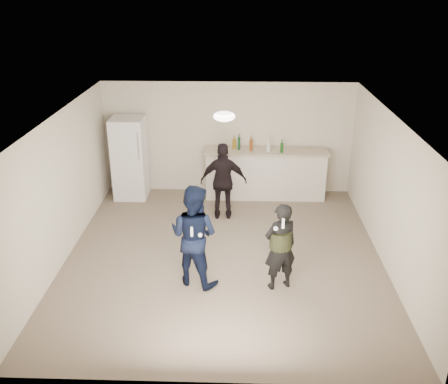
{
  "coord_description": "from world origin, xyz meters",
  "views": [
    {
      "loc": [
        0.26,
        -7.65,
        4.52
      ],
      "look_at": [
        0.0,
        0.2,
        1.15
      ],
      "focal_mm": 40.0,
      "sensor_mm": 36.0,
      "label": 1
    }
  ],
  "objects_px": {
    "fridge": "(130,158)",
    "shaker": "(220,148)",
    "counter": "(265,174)",
    "spectator": "(224,181)",
    "man": "(194,235)",
    "woman": "(280,247)"
  },
  "relations": [
    {
      "from": "spectator",
      "to": "woman",
      "type": "bearing_deg",
      "value": 110.32
    },
    {
      "from": "man",
      "to": "spectator",
      "type": "relative_size",
      "value": 1.06
    },
    {
      "from": "counter",
      "to": "fridge",
      "type": "distance_m",
      "value": 3.0
    },
    {
      "from": "counter",
      "to": "man",
      "type": "xyz_separation_m",
      "value": [
        -1.27,
        -3.47,
        0.31
      ]
    },
    {
      "from": "spectator",
      "to": "man",
      "type": "bearing_deg",
      "value": 80.05
    },
    {
      "from": "fridge",
      "to": "spectator",
      "type": "height_order",
      "value": "fridge"
    },
    {
      "from": "shaker",
      "to": "spectator",
      "type": "xyz_separation_m",
      "value": [
        0.11,
        -0.98,
        -0.38
      ]
    },
    {
      "from": "counter",
      "to": "woman",
      "type": "bearing_deg",
      "value": -88.87
    },
    {
      "from": "man",
      "to": "counter",
      "type": "bearing_deg",
      "value": -85.97
    },
    {
      "from": "shaker",
      "to": "man",
      "type": "xyz_separation_m",
      "value": [
        -0.28,
        -3.35,
        -0.34
      ]
    },
    {
      "from": "fridge",
      "to": "man",
      "type": "distance_m",
      "value": 3.8
    },
    {
      "from": "counter",
      "to": "shaker",
      "type": "distance_m",
      "value": 1.19
    },
    {
      "from": "shaker",
      "to": "spectator",
      "type": "distance_m",
      "value": 1.06
    },
    {
      "from": "fridge",
      "to": "man",
      "type": "height_order",
      "value": "fridge"
    },
    {
      "from": "fridge",
      "to": "shaker",
      "type": "xyz_separation_m",
      "value": [
        1.98,
        -0.05,
        0.28
      ]
    },
    {
      "from": "fridge",
      "to": "woman",
      "type": "relative_size",
      "value": 1.24
    },
    {
      "from": "man",
      "to": "woman",
      "type": "distance_m",
      "value": 1.35
    },
    {
      "from": "counter",
      "to": "spectator",
      "type": "relative_size",
      "value": 1.64
    },
    {
      "from": "fridge",
      "to": "shaker",
      "type": "bearing_deg",
      "value": -1.33
    },
    {
      "from": "spectator",
      "to": "shaker",
      "type": "bearing_deg",
      "value": -84.45
    },
    {
      "from": "woman",
      "to": "man",
      "type": "bearing_deg",
      "value": -26.5
    },
    {
      "from": "man",
      "to": "spectator",
      "type": "xyz_separation_m",
      "value": [
        0.38,
        2.37,
        -0.05
      ]
    }
  ]
}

